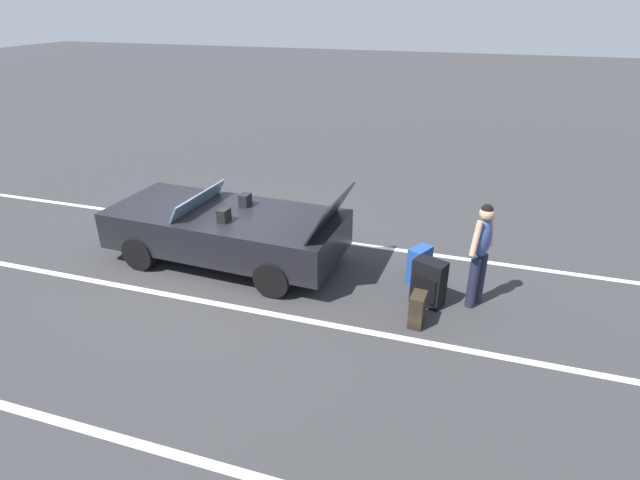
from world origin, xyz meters
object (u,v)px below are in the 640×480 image
object	(u,v)px
suitcase_medium_bright	(420,265)
suitcase_small_carryon	(417,310)
traveler_person	(481,250)
suitcase_large_black	(429,283)
convertible_car	(217,228)

from	to	relation	value
suitcase_medium_bright	suitcase_small_carryon	distance (m)	1.26
suitcase_medium_bright	traveler_person	world-z (taller)	traveler_person
suitcase_large_black	suitcase_medium_bright	distance (m)	0.68
convertible_car	traveler_person	world-z (taller)	traveler_person
suitcase_large_black	suitcase_medium_bright	world-z (taller)	suitcase_large_black
suitcase_small_carryon	traveler_person	bearing A→B (deg)	-128.26
suitcase_large_black	suitcase_medium_bright	bearing A→B (deg)	-139.64
convertible_car	suitcase_large_black	size ratio (longest dim) A/B	5.79
convertible_car	traveler_person	xyz separation A→B (m)	(-4.47, 0.16, 0.34)
convertible_car	suitcase_large_black	xyz separation A→B (m)	(-3.78, 0.38, -0.22)
suitcase_medium_bright	suitcase_small_carryon	xyz separation A→B (m)	(-0.14, 1.25, -0.06)
suitcase_small_carryon	traveler_person	xyz separation A→B (m)	(-0.76, -0.83, 0.68)
traveler_person	suitcase_small_carryon	bearing A→B (deg)	75.54
traveler_person	suitcase_large_black	bearing A→B (deg)	45.87
convertible_car	suitcase_large_black	distance (m)	3.81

